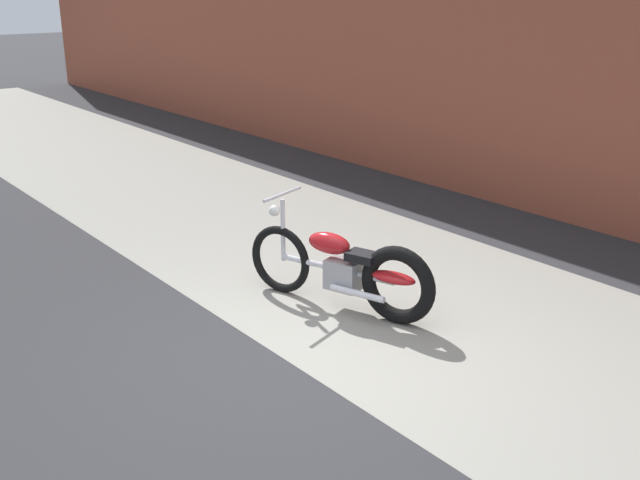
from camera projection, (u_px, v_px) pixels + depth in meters
ground_plane at (299, 369)px, 6.01m from camera, size 80.00×80.00×0.00m
sidewalk_slab at (449, 311)px, 7.04m from camera, size 36.00×3.50×0.01m
motorcycle_red at (351, 271)px, 6.95m from camera, size 1.94×0.85×1.03m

